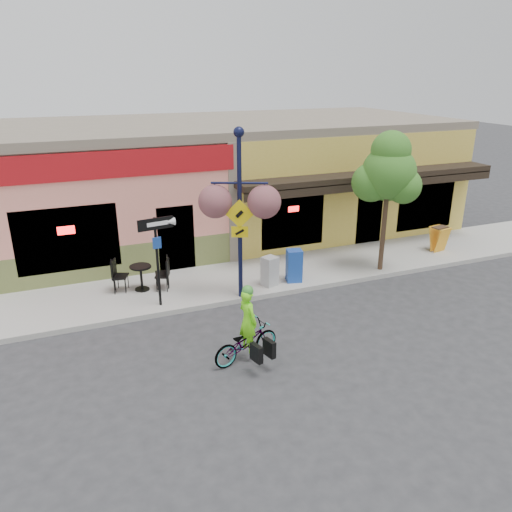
{
  "coord_description": "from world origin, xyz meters",
  "views": [
    {
      "loc": [
        -6.28,
        -11.84,
        6.4
      ],
      "look_at": [
        -1.36,
        0.5,
        1.4
      ],
      "focal_mm": 35.0,
      "sensor_mm": 36.0,
      "label": 1
    }
  ],
  "objects_px": {
    "one_way_sign": "(158,262)",
    "newspaper_box_blue": "(294,266)",
    "lamp_post": "(240,216)",
    "street_tree": "(386,202)",
    "building": "(224,177)",
    "newspaper_box_grey": "(270,271)",
    "bicycle": "(246,342)",
    "cyclist_rider": "(248,330)"
  },
  "relations": [
    {
      "from": "one_way_sign",
      "to": "newspaper_box_blue",
      "type": "distance_m",
      "value": 4.31
    },
    {
      "from": "lamp_post",
      "to": "newspaper_box_blue",
      "type": "distance_m",
      "value": 2.76
    },
    {
      "from": "lamp_post",
      "to": "street_tree",
      "type": "xyz_separation_m",
      "value": [
        5.04,
        0.27,
        -0.14
      ]
    },
    {
      "from": "lamp_post",
      "to": "street_tree",
      "type": "relative_size",
      "value": 1.06
    },
    {
      "from": "building",
      "to": "lamp_post",
      "type": "bearing_deg",
      "value": -104.6
    },
    {
      "from": "lamp_post",
      "to": "newspaper_box_grey",
      "type": "distance_m",
      "value": 2.3
    },
    {
      "from": "newspaper_box_blue",
      "to": "newspaper_box_grey",
      "type": "height_order",
      "value": "newspaper_box_blue"
    },
    {
      "from": "bicycle",
      "to": "street_tree",
      "type": "bearing_deg",
      "value": -76.1
    },
    {
      "from": "lamp_post",
      "to": "street_tree",
      "type": "distance_m",
      "value": 5.05
    },
    {
      "from": "lamp_post",
      "to": "newspaper_box_grey",
      "type": "xyz_separation_m",
      "value": [
        1.1,
        0.42,
        -1.97
      ]
    },
    {
      "from": "building",
      "to": "one_way_sign",
      "type": "xyz_separation_m",
      "value": [
        -4.08,
        -6.55,
        -0.82
      ]
    },
    {
      "from": "building",
      "to": "newspaper_box_grey",
      "type": "distance_m",
      "value": 6.67
    },
    {
      "from": "building",
      "to": "newspaper_box_grey",
      "type": "height_order",
      "value": "building"
    },
    {
      "from": "newspaper_box_grey",
      "to": "building",
      "type": "bearing_deg",
      "value": 63.89
    },
    {
      "from": "one_way_sign",
      "to": "building",
      "type": "bearing_deg",
      "value": 49.49
    },
    {
      "from": "building",
      "to": "lamp_post",
      "type": "height_order",
      "value": "lamp_post"
    },
    {
      "from": "bicycle",
      "to": "newspaper_box_grey",
      "type": "xyz_separation_m",
      "value": [
        2.07,
        3.43,
        0.16
      ]
    },
    {
      "from": "cyclist_rider",
      "to": "one_way_sign",
      "type": "bearing_deg",
      "value": 7.86
    },
    {
      "from": "building",
      "to": "bicycle",
      "type": "xyz_separation_m",
      "value": [
        -2.75,
        -9.86,
        -1.8
      ]
    },
    {
      "from": "lamp_post",
      "to": "one_way_sign",
      "type": "bearing_deg",
      "value": -164.06
    },
    {
      "from": "cyclist_rider",
      "to": "building",
      "type": "bearing_deg",
      "value": -30.09
    },
    {
      "from": "lamp_post",
      "to": "bicycle",
      "type": "bearing_deg",
      "value": -84.45
    },
    {
      "from": "newspaper_box_blue",
      "to": "newspaper_box_grey",
      "type": "relative_size",
      "value": 1.12
    },
    {
      "from": "bicycle",
      "to": "lamp_post",
      "type": "height_order",
      "value": "lamp_post"
    },
    {
      "from": "building",
      "to": "cyclist_rider",
      "type": "xyz_separation_m",
      "value": [
        -2.7,
        -9.86,
        -1.49
      ]
    },
    {
      "from": "newspaper_box_blue",
      "to": "bicycle",
      "type": "bearing_deg",
      "value": -116.86
    },
    {
      "from": "building",
      "to": "one_way_sign",
      "type": "bearing_deg",
      "value": -121.94
    },
    {
      "from": "newspaper_box_blue",
      "to": "newspaper_box_grey",
      "type": "distance_m",
      "value": 0.83
    },
    {
      "from": "street_tree",
      "to": "newspaper_box_grey",
      "type": "bearing_deg",
      "value": 177.88
    },
    {
      "from": "cyclist_rider",
      "to": "newspaper_box_grey",
      "type": "bearing_deg",
      "value": -45.29
    },
    {
      "from": "lamp_post",
      "to": "street_tree",
      "type": "height_order",
      "value": "lamp_post"
    },
    {
      "from": "cyclist_rider",
      "to": "newspaper_box_blue",
      "type": "distance_m",
      "value": 4.48
    },
    {
      "from": "building",
      "to": "street_tree",
      "type": "distance_m",
      "value": 7.34
    },
    {
      "from": "building",
      "to": "one_way_sign",
      "type": "relative_size",
      "value": 7.1
    },
    {
      "from": "street_tree",
      "to": "bicycle",
      "type": "bearing_deg",
      "value": -151.33
    },
    {
      "from": "newspaper_box_grey",
      "to": "one_way_sign",
      "type": "bearing_deg",
      "value": 161.91
    },
    {
      "from": "one_way_sign",
      "to": "newspaper_box_grey",
      "type": "relative_size",
      "value": 2.79
    },
    {
      "from": "newspaper_box_grey",
      "to": "bicycle",
      "type": "bearing_deg",
      "value": -141.21
    },
    {
      "from": "cyclist_rider",
      "to": "newspaper_box_blue",
      "type": "bearing_deg",
      "value": -54.34
    },
    {
      "from": "building",
      "to": "bicycle",
      "type": "bearing_deg",
      "value": -105.6
    },
    {
      "from": "one_way_sign",
      "to": "newspaper_box_blue",
      "type": "height_order",
      "value": "one_way_sign"
    },
    {
      "from": "street_tree",
      "to": "lamp_post",
      "type": "bearing_deg",
      "value": -176.91
    }
  ]
}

